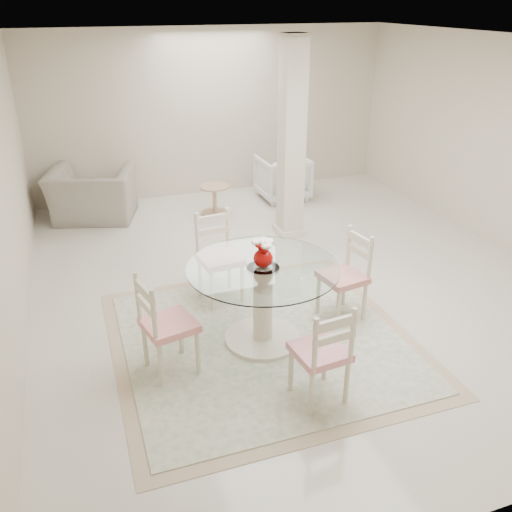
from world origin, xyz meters
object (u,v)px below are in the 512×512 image
object	(u,v)px
dining_chair_west	(161,319)
dining_chair_south	(325,348)
recliner_taupe	(93,194)
side_table	(215,201)
column	(292,141)
dining_chair_east	(348,269)
armchair_white	(283,178)
red_vase	(263,253)
dining_table	(263,304)
dining_chair_north	(218,250)

from	to	relation	value
dining_chair_west	dining_chair_south	size ratio (longest dim) A/B	1.04
dining_chair_west	recliner_taupe	bearing A→B (deg)	-9.04
dining_chair_west	side_table	bearing A→B (deg)	-35.08
column	dining_chair_east	xyz separation A→B (m)	(-0.28, -2.26, -0.80)
dining_chair_south	side_table	size ratio (longest dim) A/B	2.22
armchair_white	red_vase	bearing A→B (deg)	64.48
red_vase	armchair_white	world-z (taller)	red_vase
dining_table	dining_chair_north	distance (m)	1.03
column	dining_table	world-z (taller)	column
armchair_white	column	bearing A→B (deg)	70.85
armchair_white	side_table	world-z (taller)	armchair_white
dining_chair_west	side_table	xyz separation A→B (m)	(1.48, 3.70, -0.35)
dining_chair_west	armchair_white	bearing A→B (deg)	-47.47
dining_chair_east	side_table	bearing A→B (deg)	178.90
column	recliner_taupe	size ratio (longest dim) A/B	2.24
side_table	armchair_white	bearing A→B (deg)	15.85
dining_chair_south	recliner_taupe	bearing A→B (deg)	-79.48
recliner_taupe	side_table	distance (m)	1.85
dining_chair_west	dining_chair_south	bearing A→B (deg)	-138.51
dining_chair_north	dining_chair_east	bearing A→B (deg)	-42.00
dining_chair_north	dining_table	bearing A→B (deg)	-87.04
dining_chair_north	dining_chair_west	xyz separation A→B (m)	(-0.84, -1.18, -0.01)
dining_table	dining_chair_south	world-z (taller)	dining_chair_south
dining_table	dining_chair_west	size ratio (longest dim) A/B	1.33
dining_chair_east	dining_chair_west	distance (m)	2.04
dining_chair_north	recliner_taupe	xyz separation A→B (m)	(-1.14, 2.95, -0.19)
dining_chair_east	side_table	world-z (taller)	dining_chair_east
column	dining_chair_north	world-z (taller)	column
armchair_white	dining_table	bearing A→B (deg)	64.47
column	dining_chair_north	bearing A→B (deg)	-135.56
dining_chair_north	armchair_white	xyz separation A→B (m)	(1.93, 2.88, -0.22)
recliner_taupe	armchair_white	bearing A→B (deg)	-164.41
red_vase	dining_chair_west	distance (m)	1.10
column	red_vase	xyz separation A→B (m)	(-1.29, -2.43, -0.38)
side_table	red_vase	bearing A→B (deg)	-97.69
dining_table	armchair_white	xyz separation A→B (m)	(1.76, 3.89, -0.06)
dining_chair_north	side_table	xyz separation A→B (m)	(0.64, 2.52, -0.37)
column	recliner_taupe	distance (m)	3.16
dining_table	side_table	size ratio (longest dim) A/B	3.08
dining_chair_north	dining_chair_west	size ratio (longest dim) A/B	1.02
dining_chair_west	dining_chair_south	distance (m)	1.43
red_vase	dining_chair_east	world-z (taller)	red_vase
column	dining_chair_east	bearing A→B (deg)	-97.15
column	dining_chair_east	distance (m)	2.42
recliner_taupe	armchair_white	distance (m)	3.07
column	red_vase	bearing A→B (deg)	-117.86
dining_chair_east	dining_chair_south	world-z (taller)	dining_chair_east
column	dining_chair_west	xyz separation A→B (m)	(-2.29, -2.61, -0.78)
column	red_vase	distance (m)	2.78
dining_chair_east	dining_chair_south	distance (m)	1.44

